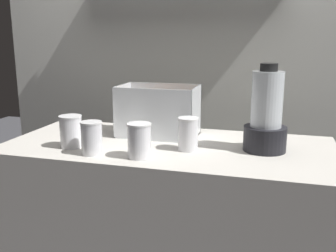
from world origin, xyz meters
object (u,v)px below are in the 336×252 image
(juice_cup_mango_left, at_px, (92,140))
(juice_cup_beet_far_left, at_px, (71,133))
(carrot_display_bin, at_px, (159,119))
(juice_cup_carrot_middle, at_px, (139,142))
(juice_cup_orange_right, at_px, (188,136))
(blender_pitcher, at_px, (266,117))

(juice_cup_mango_left, bearing_deg, juice_cup_beet_far_left, 152.69)
(carrot_display_bin, bearing_deg, juice_cup_mango_left, -115.22)
(carrot_display_bin, relative_size, juice_cup_carrot_middle, 2.69)
(juice_cup_beet_far_left, bearing_deg, juice_cup_orange_right, 10.72)
(carrot_display_bin, bearing_deg, juice_cup_orange_right, -47.43)
(juice_cup_carrot_middle, relative_size, juice_cup_orange_right, 0.99)
(juice_cup_beet_far_left, height_order, juice_cup_orange_right, same)
(blender_pitcher, xyz_separation_m, juice_cup_beet_far_left, (-0.78, -0.17, -0.08))
(blender_pitcher, bearing_deg, juice_cup_carrot_middle, -153.85)
(juice_cup_beet_far_left, bearing_deg, blender_pitcher, 12.22)
(blender_pitcher, height_order, juice_cup_carrot_middle, blender_pitcher)
(juice_cup_beet_far_left, bearing_deg, carrot_display_bin, 44.55)
(juice_cup_beet_far_left, height_order, juice_cup_mango_left, juice_cup_beet_far_left)
(carrot_display_bin, distance_m, juice_cup_carrot_middle, 0.35)
(blender_pitcher, bearing_deg, juice_cup_beet_far_left, -167.78)
(carrot_display_bin, height_order, blender_pitcher, blender_pitcher)
(carrot_display_bin, relative_size, juice_cup_orange_right, 2.67)
(juice_cup_orange_right, bearing_deg, juice_cup_mango_left, -156.02)
(blender_pitcher, height_order, juice_cup_mango_left, blender_pitcher)
(juice_cup_carrot_middle, xyz_separation_m, juice_cup_orange_right, (0.16, 0.15, -0.00))
(juice_cup_beet_far_left, xyz_separation_m, juice_cup_carrot_middle, (0.32, -0.06, 0.00))
(carrot_display_bin, height_order, juice_cup_mango_left, carrot_display_bin)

